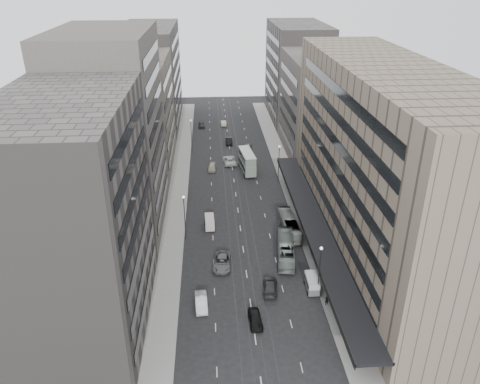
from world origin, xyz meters
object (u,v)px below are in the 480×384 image
object	(u,v)px
bus_near	(286,249)
sedan_2	(222,262)
vw_microbus	(312,283)
pedestrian	(327,300)
bus_far	(289,225)
panel_van	(210,222)
sedan_0	(255,319)
sedan_1	(201,302)
double_decker	(247,161)

from	to	relation	value
bus_near	sedan_2	xyz separation A→B (m)	(-10.36, -1.93, -0.69)
vw_microbus	pedestrian	world-z (taller)	vw_microbus
bus_near	sedan_2	distance (m)	10.56
bus_near	sedan_2	world-z (taller)	bus_near
bus_far	panel_van	distance (m)	14.21
sedan_0	sedan_1	size ratio (longest dim) A/B	0.91
sedan_0	double_decker	bearing A→B (deg)	83.53
bus_far	sedan_1	world-z (taller)	bus_far
bus_far	sedan_0	world-z (taller)	bus_far
vw_microbus	pedestrian	xyz separation A→B (m)	(1.34, -3.64, -0.19)
double_decker	sedan_0	size ratio (longest dim) A/B	2.15
panel_van	vw_microbus	bearing A→B (deg)	-54.36
double_decker	sedan_2	world-z (taller)	double_decker
bus_far	sedan_1	distance (m)	24.67
panel_van	pedestrian	bearing A→B (deg)	-56.79
double_decker	sedan_2	xyz separation A→B (m)	(-6.96, -37.27, -1.81)
bus_far	bus_near	bearing A→B (deg)	74.04
bus_near	sedan_0	bearing A→B (deg)	74.81
sedan_0	pedestrian	bearing A→B (deg)	12.89
bus_far	sedan_2	world-z (taller)	bus_far
double_decker	vw_microbus	size ratio (longest dim) A/B	2.29
panel_van	sedan_2	distance (m)	12.26
bus_near	double_decker	distance (m)	35.52
double_decker	vw_microbus	xyz separation A→B (m)	(5.92, -44.10, -1.44)
panel_van	bus_far	bearing A→B (deg)	-11.82
double_decker	panel_van	xyz separation A→B (m)	(-8.80, -25.16, -1.38)
bus_near	bus_far	size ratio (longest dim) A/B	1.04
panel_van	pedestrian	distance (m)	27.71
sedan_1	bus_far	bearing A→B (deg)	47.96
panel_van	sedan_0	world-z (taller)	panel_van
bus_far	vw_microbus	bearing A→B (deg)	89.50
pedestrian	sedan_2	bearing A→B (deg)	-58.97
bus_far	double_decker	size ratio (longest dim) A/B	1.14
panel_van	pedestrian	size ratio (longest dim) A/B	2.15
double_decker	sedan_1	size ratio (longest dim) A/B	1.96
sedan_2	pedestrian	xyz separation A→B (m)	(14.21, -10.47, 0.19)
sedan_0	pedestrian	world-z (taller)	pedestrian
panel_van	sedan_0	distance (m)	26.17
vw_microbus	bus_far	bearing A→B (deg)	93.31
vw_microbus	sedan_0	size ratio (longest dim) A/B	0.94
double_decker	sedan_0	distance (m)	50.80
vw_microbus	pedestrian	distance (m)	3.88
bus_far	sedan_0	xyz separation A→B (m)	(-8.23, -23.14, -0.72)
vw_microbus	sedan_0	xyz separation A→B (m)	(-8.93, -6.57, -0.46)
vw_microbus	sedan_1	size ratio (longest dim) A/B	0.86
panel_van	sedan_1	distance (m)	21.70
double_decker	sedan_2	size ratio (longest dim) A/B	1.56
double_decker	pedestrian	distance (m)	48.31
sedan_1	sedan_2	distance (m)	10.07
bus_near	double_decker	xyz separation A→B (m)	(-3.41, 35.34, 1.12)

